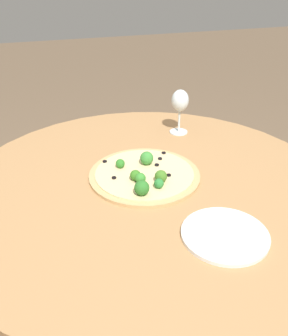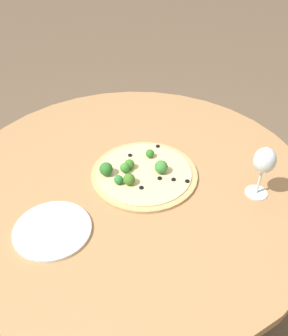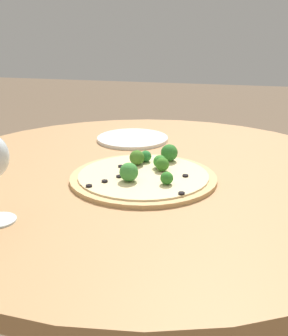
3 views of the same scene
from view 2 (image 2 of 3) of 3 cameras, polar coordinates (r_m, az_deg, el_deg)
ground_plane at (r=1.76m, az=-1.24°, el=-19.37°), size 12.00×12.00×0.00m
dining_table at (r=1.25m, az=-1.66°, el=-3.83°), size 1.17×1.17×0.71m
pizza at (r=1.21m, az=-0.32°, el=-0.73°), size 0.35×0.35×0.06m
wine_glass at (r=1.13m, az=17.84°, el=0.82°), size 0.07×0.07×0.17m
plate_near at (r=1.08m, az=-13.78°, el=-9.15°), size 0.22×0.22×0.01m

